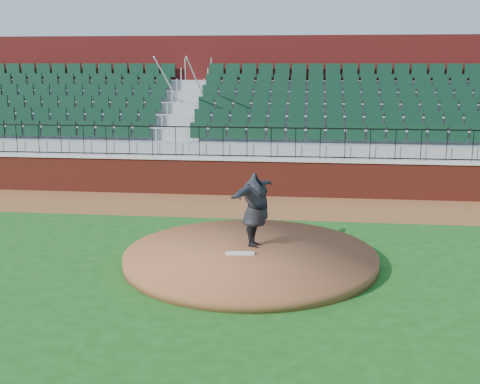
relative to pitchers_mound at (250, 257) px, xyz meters
name	(u,v)px	position (x,y,z in m)	size (l,w,h in m)	color
ground	(232,262)	(-0.41, -0.01, -0.12)	(90.00, 90.00, 0.00)	#154B15
warning_track	(254,206)	(-0.41, 5.39, -0.12)	(34.00, 3.20, 0.01)	brown
field_wall	(259,178)	(-0.41, 6.99, 0.47)	(34.00, 0.35, 1.20)	maroon
wall_cap	(259,159)	(-0.41, 6.99, 1.12)	(34.00, 0.45, 0.10)	#B7B7B7
wall_railing	(259,143)	(-0.41, 6.99, 1.67)	(34.00, 0.05, 1.00)	black
seating_stands	(265,120)	(-0.41, 9.71, 2.18)	(34.00, 5.10, 4.60)	gray
concourse_wall	(270,103)	(-0.41, 12.51, 2.62)	(34.00, 0.50, 5.50)	maroon
pitchers_mound	(250,257)	(0.00, 0.00, 0.00)	(5.68, 5.68, 0.25)	brown
pitching_rubber	(240,253)	(-0.22, -0.19, 0.15)	(0.64, 0.16, 0.04)	silver
pitcher	(256,210)	(0.07, 0.46, 0.99)	(2.12, 0.58, 1.72)	black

